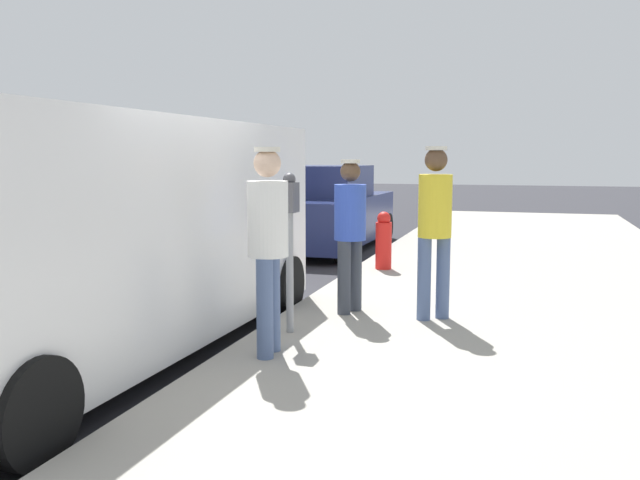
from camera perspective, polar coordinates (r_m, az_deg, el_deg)
The scene contains 9 objects.
ground_plane at distance 6.38m, azimuth -16.91°, elevation -9.77°, with size 80.00×80.00×0.00m, color #2D2D33.
sidewalk_slab at distance 5.32m, azimuth 16.95°, elevation -12.32°, with size 5.00×32.00×0.15m, color #9E998E.
parking_meter_near at distance 6.28m, azimuth -2.62°, elevation 1.29°, with size 0.14×0.18×1.52m.
pedestrian_in_white at distance 5.57m, azimuth -4.46°, elevation 0.28°, with size 0.34×0.36×1.75m.
pedestrian_in_blue at distance 7.12m, azimuth 2.58°, elevation 1.20°, with size 0.34×0.35×1.64m.
pedestrian_in_yellow at distance 6.90m, azimuth 9.76°, elevation 1.64°, with size 0.34×0.34×1.77m.
parked_van at distance 6.33m, azimuth -17.81°, elevation 0.76°, with size 2.20×5.23×2.15m.
parked_sedan_ahead at distance 13.19m, azimuth 0.37°, elevation 2.45°, with size 1.99×4.42×1.65m.
fire_hydrant at distance 10.01m, azimuth 5.44°, elevation -0.10°, with size 0.24×0.24×0.86m.
Camera 1 is at (3.47, -5.03, 1.82)m, focal length 37.54 mm.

